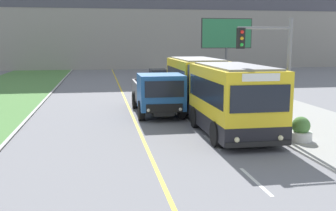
{
  "coord_description": "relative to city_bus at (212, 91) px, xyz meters",
  "views": [
    {
      "loc": [
        -1.72,
        -2.75,
        4.13
      ],
      "look_at": [
        1.1,
        13.5,
        1.4
      ],
      "focal_mm": 42.0,
      "sensor_mm": 36.0,
      "label": 1
    }
  ],
  "objects": [
    {
      "name": "city_bus",
      "position": [
        0.0,
        0.0,
        0.0
      ],
      "size": [
        2.75,
        12.57,
        3.09
      ],
      "color": "yellow",
      "rests_on": "ground_plane"
    },
    {
      "name": "dump_truck",
      "position": [
        -2.53,
        1.84,
        -0.38
      ],
      "size": [
        2.44,
        6.63,
        2.38
      ],
      "color": "black",
      "rests_on": "ground_plane"
    },
    {
      "name": "car_distant",
      "position": [
        -0.24,
        17.23,
        -0.89
      ],
      "size": [
        1.8,
        4.3,
        1.45
      ],
      "color": "silver",
      "rests_on": "ground_plane"
    },
    {
      "name": "traffic_light_mast",
      "position": [
        1.09,
        -4.7,
        1.65
      ],
      "size": [
        2.28,
        0.32,
        5.02
      ],
      "color": "slate",
      "rests_on": "ground_plane"
    },
    {
      "name": "billboard_large",
      "position": [
        6.97,
        19.01,
        3.1
      ],
      "size": [
        5.23,
        0.24,
        6.34
      ],
      "color": "#59595B",
      "rests_on": "ground_plane"
    },
    {
      "name": "planter_round_near",
      "position": [
        2.34,
        -4.96,
        -1.06
      ],
      "size": [
        0.92,
        0.92,
        1.0
      ],
      "color": "silver",
      "rests_on": "sidewalk_right"
    },
    {
      "name": "planter_round_second",
      "position": [
        2.47,
        0.07,
        -1.03
      ],
      "size": [
        0.95,
        0.95,
        1.05
      ],
      "color": "silver",
      "rests_on": "sidewalk_right"
    },
    {
      "name": "planter_round_third",
      "position": [
        2.3,
        5.11,
        -1.06
      ],
      "size": [
        0.92,
        0.92,
        1.0
      ],
      "color": "silver",
      "rests_on": "sidewalk_right"
    },
    {
      "name": "planter_round_far",
      "position": [
        2.47,
        10.14,
        -1.06
      ],
      "size": [
        0.86,
        0.86,
        1.0
      ],
      "color": "silver",
      "rests_on": "sidewalk_right"
    }
  ]
}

